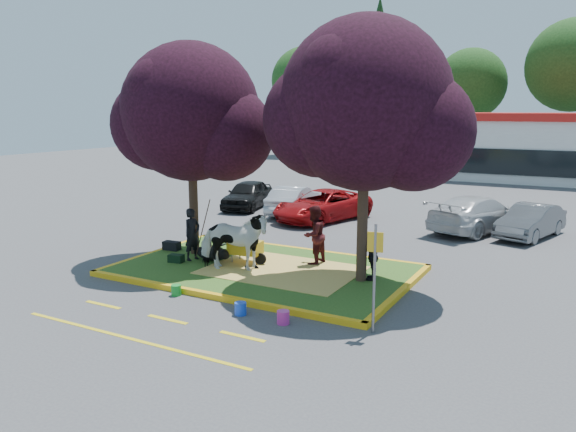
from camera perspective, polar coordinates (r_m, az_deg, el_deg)
The scene contains 32 objects.
ground at distance 16.29m, azimuth -2.44°, elevation -5.76°, with size 90.00×90.00×0.00m, color #424244.
median_island at distance 16.27m, azimuth -2.45°, elevation -5.51°, with size 8.00×5.00×0.15m, color #2D5219.
curb_near at distance 14.23m, azimuth -7.86°, elevation -8.02°, with size 8.30×0.16×0.15m, color yellow.
curb_far at distance 18.45m, azimuth 1.70°, elevation -3.53°, with size 8.30×0.16×0.15m, color yellow.
curb_left at distance 18.64m, azimuth -13.28°, elevation -3.68°, with size 0.16×5.30×0.15m, color yellow.
curb_right at distance 14.68m, azimuth 11.46°, elevation -7.54°, with size 0.16×5.30×0.15m, color yellow.
straw_bedding at distance 15.96m, azimuth -0.59°, elevation -5.52°, with size 4.20×3.00×0.01m, color #EDCF61.
tree_purple_left at distance 17.52m, azimuth -9.83°, elevation 9.73°, with size 5.06×4.20×6.51m.
tree_purple_right at distance 14.49m, azimuth 7.90°, elevation 10.39°, with size 5.30×4.40×6.82m.
fire_lane_stripe_a at distance 14.39m, azimuth -18.26°, elevation -8.56°, with size 1.10×0.12×0.01m, color yellow.
fire_lane_stripe_b at distance 13.07m, azimuth -12.13°, elevation -10.24°, with size 1.10×0.12×0.01m, color yellow.
fire_lane_stripe_c at distance 11.94m, azimuth -4.66°, elevation -12.10°, with size 1.10×0.12×0.01m, color yellow.
fire_lane_long at distance 12.26m, azimuth -15.86°, elevation -11.86°, with size 6.00×0.10×0.01m, color yellow.
retail_building at distance 41.86m, azimuth 20.38°, elevation 6.85°, with size 20.40×8.40×4.40m.
treeline at distance 51.52m, azimuth 21.56°, elevation 13.50°, with size 46.58×7.80×14.63m.
cow at distance 15.81m, azimuth -5.56°, elevation -2.58°, with size 0.91×2.01×1.69m, color silver.
calf at distance 17.11m, azimuth -7.77°, elevation -3.72°, with size 1.06×0.60×0.46m, color black.
handler at distance 17.12m, azimuth -9.70°, elevation -1.85°, with size 0.57×0.38×1.58m, color black.
visitor_a at distance 16.45m, azimuth 2.64°, elevation -1.94°, with size 0.84×0.65×1.73m, color #3F1214.
visitor_b at distance 15.10m, azimuth 8.62°, elevation -4.08°, with size 0.76×0.31×1.29m, color black.
wheelbarrow at distance 16.71m, azimuth -4.33°, elevation -3.24°, with size 1.73×0.68×0.65m.
gear_bag_dark at distance 18.59m, azimuth -11.73°, elevation -2.97°, with size 0.55×0.30×0.28m, color black.
gear_bag_green at distance 17.10m, azimuth -11.30°, elevation -4.24°, with size 0.44×0.27×0.23m, color black.
sign_post at distance 11.76m, azimuth 8.79°, elevation -5.17°, with size 0.33×0.09×2.34m.
bucket_green at distance 14.59m, azimuth -11.30°, elevation -7.40°, with size 0.25×0.25×0.27m, color #169228.
bucket_pink at distance 12.50m, azimuth -0.50°, elevation -10.26°, with size 0.28×0.28×0.30m, color #D52F95.
bucket_blue at distance 13.07m, azimuth -4.85°, elevation -9.36°, with size 0.27×0.27×0.29m, color blue.
car_black at distance 26.68m, azimuth -4.13°, elevation 2.20°, with size 1.57×3.89×1.33m, color black.
car_silver at distance 25.13m, azimuth 0.57°, elevation 1.64°, with size 1.35×3.88×1.28m, color #AFB1B8.
car_red at distance 23.73m, azimuth 3.54°, elevation 1.09°, with size 2.16×4.67×1.30m, color #A20D10.
car_white at distance 22.73m, azimuth 18.72°, elevation 0.22°, with size 1.94×4.77×1.39m, color silver.
car_grey at distance 22.36m, azimuth 23.42°, elevation -0.50°, with size 1.28×3.68×1.21m, color #53565A.
Camera 1 is at (8.08, -13.36, 4.64)m, focal length 35.00 mm.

